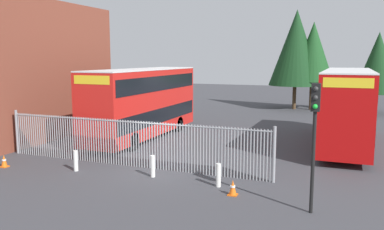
{
  "coord_description": "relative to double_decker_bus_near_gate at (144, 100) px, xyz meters",
  "views": [
    {
      "loc": [
        7.87,
        -15.92,
        5.09
      ],
      "look_at": [
        0.0,
        4.0,
        2.0
      ],
      "focal_mm": 37.04,
      "sensor_mm": 36.0,
      "label": 1
    }
  ],
  "objects": [
    {
      "name": "ground_plane",
      "position": [
        4.14,
        1.88,
        -2.42
      ],
      "size": [
        100.0,
        100.0,
        0.0
      ],
      "primitive_type": "plane",
      "color": "#3D3D42"
    },
    {
      "name": "palisade_fence",
      "position": [
        2.49,
        -6.12,
        -1.24
      ],
      "size": [
        13.83,
        0.14,
        2.35
      ],
      "color": "gray",
      "rests_on": "ground"
    },
    {
      "name": "double_decker_bus_near_gate",
      "position": [
        0.0,
        0.0,
        0.0
      ],
      "size": [
        2.54,
        10.81,
        4.42
      ],
      "color": "red",
      "rests_on": "ground"
    },
    {
      "name": "double_decker_bus_behind_fence_left",
      "position": [
        12.0,
        2.22,
        0.0
      ],
      "size": [
        2.54,
        10.81,
        4.42
      ],
      "color": "#B70C0C",
      "rests_on": "ground"
    },
    {
      "name": "bollard_near_left",
      "position": [
        0.68,
        -7.74,
        -1.95
      ],
      "size": [
        0.2,
        0.2,
        0.95
      ],
      "primitive_type": "cylinder",
      "color": "silver",
      "rests_on": "ground"
    },
    {
      "name": "bollard_center_front",
      "position": [
        4.36,
        -7.28,
        -1.95
      ],
      "size": [
        0.2,
        0.2,
        0.95
      ],
      "primitive_type": "cylinder",
      "color": "silver",
      "rests_on": "ground"
    },
    {
      "name": "bollard_near_right",
      "position": [
        7.39,
        -7.5,
        -1.95
      ],
      "size": [
        0.2,
        0.2,
        0.95
      ],
      "primitive_type": "cylinder",
      "color": "silver",
      "rests_on": "ground"
    },
    {
      "name": "traffic_cone_by_gate",
      "position": [
        -2.87,
        -8.46,
        -2.13
      ],
      "size": [
        0.34,
        0.34,
        0.59
      ],
      "color": "orange",
      "rests_on": "ground"
    },
    {
      "name": "traffic_cone_mid_forecourt",
      "position": [
        8.2,
        -8.24,
        -2.13
      ],
      "size": [
        0.34,
        0.34,
        0.59
      ],
      "color": "orange",
      "rests_on": "ground"
    },
    {
      "name": "traffic_light_kerbside",
      "position": [
        11.07,
        -8.93,
        0.56
      ],
      "size": [
        0.28,
        0.33,
        4.3
      ],
      "color": "black",
      "rests_on": "ground"
    },
    {
      "name": "tree_tall_back",
      "position": [
        7.04,
        18.43,
        3.65
      ],
      "size": [
        5.17,
        5.17,
        9.77
      ],
      "color": "#4C3823",
      "rests_on": "ground"
    },
    {
      "name": "tree_short_side",
      "position": [
        8.65,
        18.56,
        3.25
      ],
      "size": [
        4.03,
        4.03,
        8.57
      ],
      "color": "#4C3823",
      "rests_on": "ground"
    },
    {
      "name": "tree_mid_row",
      "position": [
        14.41,
        17.86,
        2.22
      ],
      "size": [
        3.9,
        3.9,
        7.44
      ],
      "color": "#4C3823",
      "rests_on": "ground"
    }
  ]
}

